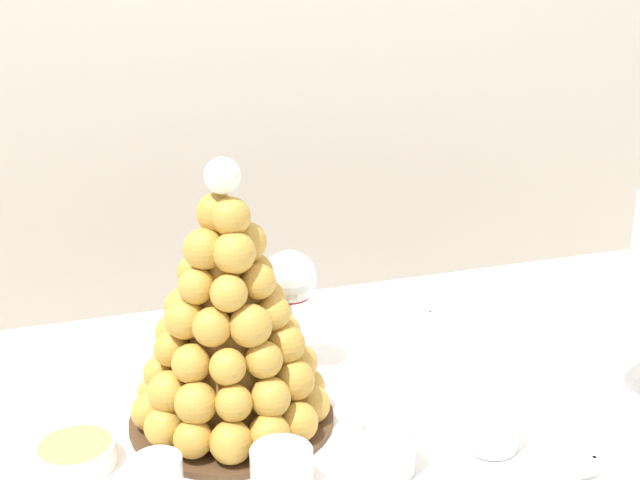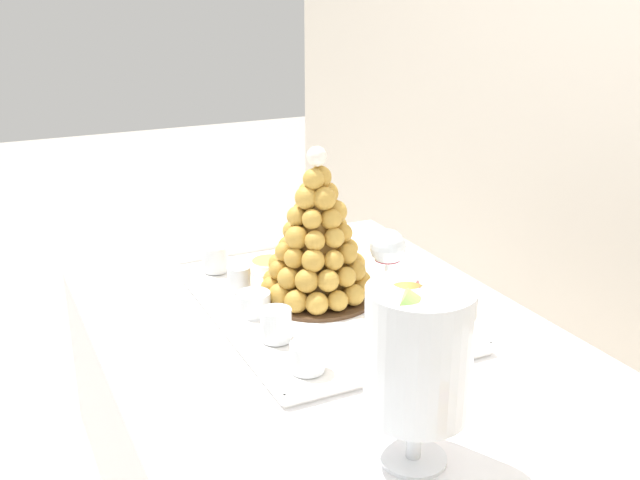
% 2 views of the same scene
% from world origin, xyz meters
% --- Properties ---
extents(buffet_table, '(1.31, 0.80, 0.78)m').
position_xyz_m(buffet_table, '(0.00, 0.00, 0.65)').
color(buffet_table, brown).
rests_on(buffet_table, ground_plane).
extents(serving_tray, '(0.65, 0.40, 0.02)m').
position_xyz_m(serving_tray, '(-0.22, 0.02, 0.78)').
color(serving_tray, white).
rests_on(serving_tray, buffet_table).
extents(croquembouche, '(0.23, 0.23, 0.31)m').
position_xyz_m(croquembouche, '(-0.24, 0.04, 0.90)').
color(croquembouche, '#4C331E').
rests_on(croquembouche, serving_tray).
extents(dessert_cup_left, '(0.06, 0.06, 0.06)m').
position_xyz_m(dessert_cup_left, '(-0.47, -0.10, 0.81)').
color(dessert_cup_left, silver).
rests_on(dessert_cup_left, serving_tray).
extents(dessert_cup_mid_left, '(0.05, 0.05, 0.05)m').
position_xyz_m(dessert_cup_mid_left, '(-0.34, -0.09, 0.81)').
color(dessert_cup_mid_left, silver).
rests_on(dessert_cup_mid_left, serving_tray).
extents(dessert_cup_centre, '(0.06, 0.06, 0.05)m').
position_xyz_m(dessert_cup_centre, '(-0.22, -0.10, 0.80)').
color(dessert_cup_centre, silver).
rests_on(dessert_cup_centre, serving_tray).
extents(dessert_cup_mid_right, '(0.06, 0.06, 0.06)m').
position_xyz_m(dessert_cup_mid_right, '(-0.10, -0.10, 0.81)').
color(dessert_cup_mid_right, silver).
rests_on(dessert_cup_mid_right, serving_tray).
extents(dessert_cup_right, '(0.06, 0.06, 0.05)m').
position_xyz_m(dessert_cup_right, '(0.02, -0.10, 0.81)').
color(dessert_cup_right, silver).
rests_on(dessert_cup_right, serving_tray).
extents(creme_brulee_ramekin, '(0.08, 0.08, 0.02)m').
position_xyz_m(creme_brulee_ramekin, '(-0.41, 0.01, 0.80)').
color(creme_brulee_ramekin, white).
rests_on(creme_brulee_ramekin, serving_tray).
extents(macaron_goblet, '(0.14, 0.14, 0.27)m').
position_xyz_m(macaron_goblet, '(0.29, -0.07, 0.94)').
color(macaron_goblet, white).
rests_on(macaron_goblet, buffet_table).
extents(wine_glass, '(0.07, 0.07, 0.17)m').
position_xyz_m(wine_glass, '(-0.14, 0.14, 0.90)').
color(wine_glass, silver).
rests_on(wine_glass, buffet_table).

